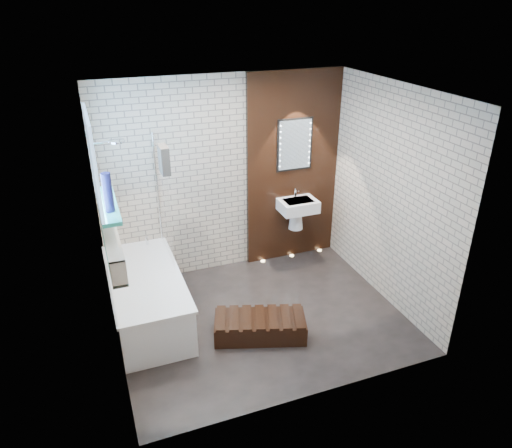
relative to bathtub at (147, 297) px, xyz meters
name	(u,v)px	position (x,y,z in m)	size (l,w,h in m)	color
ground	(260,317)	(1.22, -0.45, -0.29)	(3.20, 3.20, 0.00)	black
room_shell	(261,217)	(1.22, -0.45, 1.01)	(3.24, 3.20, 2.60)	#BAA793
walnut_panel	(293,169)	(2.17, 0.82, 1.01)	(1.30, 0.06, 2.60)	black
clerestory_window	(96,170)	(-0.34, -0.10, 1.61)	(0.18, 1.00, 0.94)	#7FADE0
display_niche	(112,243)	(-0.31, -0.30, 0.91)	(0.14, 1.30, 0.26)	teal
bathtub	(147,297)	(0.00, 0.00, 0.00)	(0.79, 1.74, 0.70)	white
bath_screen	(163,199)	(0.35, 0.44, 0.99)	(0.01, 0.78, 1.40)	white
towel	(164,160)	(0.35, 0.15, 1.56)	(0.09, 0.23, 0.30)	black
shower_head	(117,141)	(-0.08, 0.50, 1.71)	(0.18, 0.18, 0.02)	silver
washbasin	(297,209)	(2.17, 0.62, 0.50)	(0.50, 0.36, 0.58)	white
led_mirror	(295,145)	(2.17, 0.78, 1.36)	(0.50, 0.02, 0.70)	black
walnut_step	(260,327)	(1.10, -0.75, -0.18)	(1.00, 0.44, 0.22)	black
niche_bottles	(111,242)	(-0.31, -0.22, 0.88)	(0.07, 0.87, 0.16)	maroon
sill_vases	(108,193)	(-0.28, -0.32, 1.45)	(0.09, 0.09, 0.39)	#141336
floor_uplights	(292,256)	(2.17, 0.75, -0.29)	(0.96, 0.06, 0.01)	#FFD899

